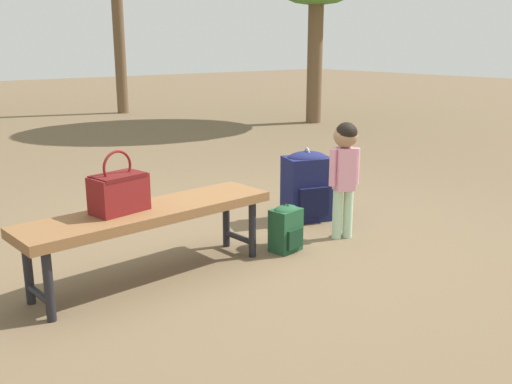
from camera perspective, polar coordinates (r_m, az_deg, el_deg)
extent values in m
plane|color=brown|center=(4.12, 0.95, -5.45)|extent=(40.00, 40.00, 0.00)
cube|color=brown|center=(3.52, -10.48, -2.02)|extent=(1.62, 0.49, 0.06)
cylinder|color=black|center=(4.08, -2.97, -2.78)|extent=(0.05, 0.05, 0.39)
cylinder|color=black|center=(3.88, -0.37, -3.71)|extent=(0.05, 0.05, 0.39)
cylinder|color=black|center=(3.43, -21.63, -7.25)|extent=(0.05, 0.05, 0.39)
cylinder|color=black|center=(3.19, -19.83, -8.77)|extent=(0.05, 0.05, 0.39)
cylinder|color=black|center=(4.01, -1.69, -4.53)|extent=(0.06, 0.28, 0.04)
cylinder|color=black|center=(3.35, -20.62, -9.49)|extent=(0.06, 0.28, 0.04)
cube|color=maroon|center=(3.44, -13.41, -0.17)|extent=(0.35, 0.23, 0.22)
cube|color=#561313|center=(3.41, -13.51, 1.54)|extent=(0.32, 0.23, 0.02)
torus|color=maroon|center=(3.40, -13.57, 2.44)|extent=(0.20, 0.05, 0.20)
cylinder|color=#B2D8B2|center=(4.28, 8.04, -2.22)|extent=(0.07, 0.07, 0.37)
cylinder|color=#B2D8B2|center=(4.32, 9.09, -2.12)|extent=(0.07, 0.07, 0.37)
ellipsoid|color=white|center=(4.35, 7.86, -4.20)|extent=(0.08, 0.10, 0.04)
ellipsoid|color=white|center=(4.39, 8.89, -4.09)|extent=(0.08, 0.10, 0.04)
cube|color=pink|center=(4.22, 8.74, 2.26)|extent=(0.17, 0.16, 0.31)
cylinder|color=pink|center=(4.18, 7.62, 2.40)|extent=(0.05, 0.05, 0.27)
cylinder|color=pink|center=(4.25, 9.86, 2.53)|extent=(0.05, 0.05, 0.27)
sphere|color=#A57A5B|center=(4.17, 8.87, 5.53)|extent=(0.17, 0.17, 0.17)
sphere|color=black|center=(4.16, 8.93, 5.75)|extent=(0.16, 0.16, 0.16)
cube|color=#191E4C|center=(4.70, 5.00, 0.35)|extent=(0.42, 0.36, 0.52)
ellipsoid|color=#191E4C|center=(4.64, 5.07, 3.32)|extent=(0.40, 0.34, 0.12)
cube|color=black|center=(4.59, 5.75, -1.02)|extent=(0.25, 0.11, 0.23)
cube|color=black|center=(4.85, 5.16, 0.82)|extent=(0.06, 0.04, 0.44)
cube|color=black|center=(4.79, 3.43, 0.66)|extent=(0.06, 0.04, 0.44)
torus|color=#B2B2B7|center=(4.63, 5.08, 3.89)|extent=(0.04, 0.09, 0.09)
cube|color=#1E4C2D|center=(4.01, 2.96, -3.78)|extent=(0.22, 0.18, 0.30)
ellipsoid|color=#1E4C2D|center=(3.96, 2.98, -1.81)|extent=(0.21, 0.17, 0.07)
cube|color=#13311D|center=(3.97, 3.89, -4.66)|extent=(0.15, 0.04, 0.14)
cube|color=#13311D|center=(4.09, 2.50, -3.38)|extent=(0.04, 0.02, 0.26)
cube|color=#13311D|center=(4.02, 1.64, -3.68)|extent=(0.04, 0.02, 0.26)
torus|color=black|center=(3.95, 2.99, -1.43)|extent=(0.02, 0.05, 0.05)
cylinder|color=brown|center=(10.47, 5.87, 13.93)|extent=(0.27, 0.27, 2.59)
cylinder|color=brown|center=(12.19, -13.50, 16.16)|extent=(0.23, 0.23, 3.64)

